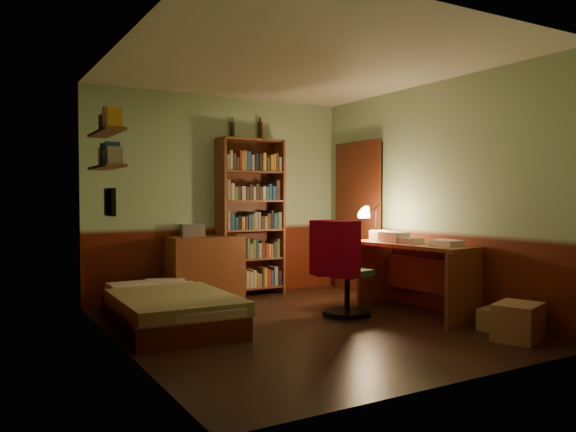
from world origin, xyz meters
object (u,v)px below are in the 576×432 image
desk (415,278)px  cardboard_box_b (495,319)px  office_chair (347,275)px  mini_stereo (192,230)px  cardboard_box_a (518,322)px  bookshelf (251,217)px  dresser (205,269)px  desk_lamp (376,218)px  bed (168,297)px

desk → cardboard_box_b: desk is taller
office_chair → cardboard_box_b: (0.85, -1.28, -0.34)m
mini_stereo → cardboard_box_a: 3.89m
bookshelf → dresser: bearing=-176.7°
mini_stereo → office_chair: 2.10m
mini_stereo → cardboard_box_b: (1.99, -2.97, -0.78)m
cardboard_box_a → mini_stereo: bearing=119.2°
bookshelf → desk: (1.08, -1.94, -0.64)m
desk → desk_lamp: bearing=80.4°
bed → desk_lamp: bearing=1.6°
mini_stereo → cardboard_box_a: mini_stereo is taller
cardboard_box_b → cardboard_box_a: bearing=-110.2°
bed → desk: bearing=-14.1°
desk_lamp → cardboard_box_b: bearing=-74.7°
cardboard_box_a → desk: bearing=89.5°
mini_stereo → cardboard_box_b: mini_stereo is taller
bookshelf → cardboard_box_b: bearing=-71.6°
dresser → desk: size_ratio=0.62×
mini_stereo → office_chair: (1.15, -1.70, -0.44)m
mini_stereo → office_chair: mini_stereo is taller
desk → bookshelf: bearing=112.0°
dresser → cardboard_box_b: 3.42m
desk → cardboard_box_b: bearing=-90.1°
bed → office_chair: size_ratio=2.14×
desk_lamp → bed: bearing=-169.8°
bed → dresser: (0.81, 1.03, 0.12)m
bed → cardboard_box_a: (2.55, -2.18, -0.12)m
bookshelf → office_chair: (0.35, -1.66, -0.58)m
cardboard_box_a → dresser: bearing=118.5°
bookshelf → cardboard_box_b: bookshelf is taller
mini_stereo → bookshelf: size_ratio=0.14×
dresser → bed: bearing=-128.7°
desk → desk_lamp: desk_lamp is taller
dresser → bookshelf: size_ratio=0.44×
dresser → cardboard_box_b: bearing=-57.3°
bookshelf → desk_lamp: size_ratio=3.97×
desk_lamp → office_chair: (-0.76, -0.45, -0.60)m
bed → office_chair: bearing=-12.8°
bookshelf → cardboard_box_a: size_ratio=4.62×
dresser → office_chair: size_ratio=1.02×
cardboard_box_a → bookshelf: bearing=107.9°
bookshelf → desk: bearing=-64.8°
bookshelf → mini_stereo: bearing=173.3°
mini_stereo → cardboard_box_a: (1.86, -3.33, -0.72)m
desk → desk_lamp: size_ratio=2.82×
bookshelf → cardboard_box_a: 3.57m
bed → desk: size_ratio=1.30×
office_chair → cardboard_box_a: bearing=-78.6°
dresser → desk: 2.55m
dresser → mini_stereo: mini_stereo is taller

